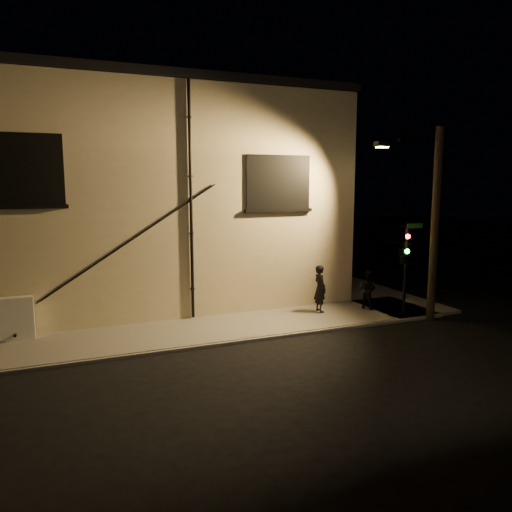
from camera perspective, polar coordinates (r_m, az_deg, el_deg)
name	(u,v)px	position (r m, az deg, el deg)	size (l,w,h in m)	color
ground	(272,338)	(16.33, 1.80, -9.40)	(90.00, 90.00, 0.00)	black
sidewalk	(255,303)	(20.65, -0.16, -5.38)	(21.00, 16.00, 0.12)	slate
building	(129,195)	(23.39, -14.27, 6.75)	(16.20, 12.23, 8.80)	beige
pedestrian_a	(320,289)	(19.02, 7.33, -3.71)	(0.65, 0.43, 1.79)	black
pedestrian_b	(367,289)	(19.87, 12.58, -3.73)	(0.73, 0.57, 1.51)	black
traffic_signal	(404,254)	(18.97, 16.52, 0.19)	(1.37, 1.99, 3.38)	black
streetlamp_pole	(432,219)	(18.96, 19.43, 4.02)	(2.02, 1.38, 6.92)	black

